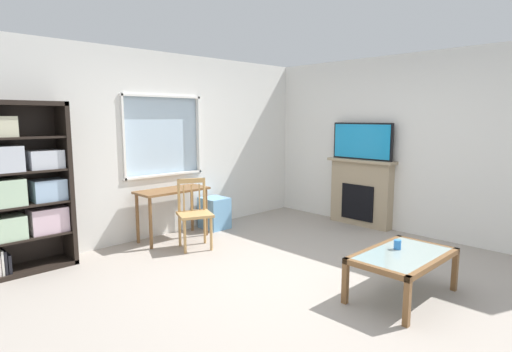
{
  "coord_description": "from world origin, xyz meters",
  "views": [
    {
      "loc": [
        -3.19,
        -2.73,
        1.69
      ],
      "look_at": [
        0.07,
        0.64,
        1.02
      ],
      "focal_mm": 28.69,
      "sensor_mm": 36.0,
      "label": 1
    }
  ],
  "objects_px": {
    "bookshelf": "(22,188)",
    "fireplace": "(361,192)",
    "plastic_drawer_unit": "(214,213)",
    "coffee_table": "(403,259)",
    "desk_under_window": "(172,197)",
    "wooden_chair": "(194,213)",
    "tv": "(362,141)",
    "sippy_cup": "(397,244)"
  },
  "relations": [
    {
      "from": "desk_under_window",
      "to": "bookshelf",
      "type": "bearing_deg",
      "value": 176.6
    },
    {
      "from": "tv",
      "to": "bookshelf",
      "type": "bearing_deg",
      "value": 160.86
    },
    {
      "from": "bookshelf",
      "to": "fireplace",
      "type": "bearing_deg",
      "value": -19.07
    },
    {
      "from": "tv",
      "to": "desk_under_window",
      "type": "bearing_deg",
      "value": 151.03
    },
    {
      "from": "fireplace",
      "to": "tv",
      "type": "bearing_deg",
      "value": -180.0
    },
    {
      "from": "desk_under_window",
      "to": "sippy_cup",
      "type": "distance_m",
      "value": 3.08
    },
    {
      "from": "bookshelf",
      "to": "wooden_chair",
      "type": "xyz_separation_m",
      "value": [
        1.82,
        -0.62,
        -0.47
      ]
    },
    {
      "from": "fireplace",
      "to": "desk_under_window",
      "type": "bearing_deg",
      "value": 151.2
    },
    {
      "from": "fireplace",
      "to": "coffee_table",
      "type": "distance_m",
      "value": 2.66
    },
    {
      "from": "sippy_cup",
      "to": "fireplace",
      "type": "bearing_deg",
      "value": 39.53
    },
    {
      "from": "desk_under_window",
      "to": "sippy_cup",
      "type": "bearing_deg",
      "value": -78.66
    },
    {
      "from": "wooden_chair",
      "to": "coffee_table",
      "type": "distance_m",
      "value": 2.66
    },
    {
      "from": "wooden_chair",
      "to": "coffee_table",
      "type": "bearing_deg",
      "value": -78.36
    },
    {
      "from": "desk_under_window",
      "to": "plastic_drawer_unit",
      "type": "height_order",
      "value": "desk_under_window"
    },
    {
      "from": "wooden_chair",
      "to": "fireplace",
      "type": "xyz_separation_m",
      "value": [
        2.56,
        -0.89,
        0.06
      ]
    },
    {
      "from": "bookshelf",
      "to": "fireplace",
      "type": "relative_size",
      "value": 1.68
    },
    {
      "from": "wooden_chair",
      "to": "plastic_drawer_unit",
      "type": "height_order",
      "value": "wooden_chair"
    },
    {
      "from": "tv",
      "to": "sippy_cup",
      "type": "distance_m",
      "value": 2.66
    },
    {
      "from": "plastic_drawer_unit",
      "to": "sippy_cup",
      "type": "bearing_deg",
      "value": -93.16
    },
    {
      "from": "plastic_drawer_unit",
      "to": "sippy_cup",
      "type": "distance_m",
      "value": 3.08
    },
    {
      "from": "bookshelf",
      "to": "fireplace",
      "type": "xyz_separation_m",
      "value": [
        4.38,
        -1.51,
        -0.41
      ]
    },
    {
      "from": "plastic_drawer_unit",
      "to": "sippy_cup",
      "type": "relative_size",
      "value": 5.3
    },
    {
      "from": "plastic_drawer_unit",
      "to": "coffee_table",
      "type": "xyz_separation_m",
      "value": [
        -0.24,
        -3.17,
        0.13
      ]
    },
    {
      "from": "bookshelf",
      "to": "sippy_cup",
      "type": "relative_size",
      "value": 20.78
    },
    {
      "from": "wooden_chair",
      "to": "sippy_cup",
      "type": "relative_size",
      "value": 10.0
    },
    {
      "from": "plastic_drawer_unit",
      "to": "wooden_chair",
      "type": "bearing_deg",
      "value": -143.98
    },
    {
      "from": "desk_under_window",
      "to": "wooden_chair",
      "type": "xyz_separation_m",
      "value": [
        -0.0,
        -0.52,
        -0.13
      ]
    },
    {
      "from": "bookshelf",
      "to": "fireplace",
      "type": "height_order",
      "value": "bookshelf"
    },
    {
      "from": "plastic_drawer_unit",
      "to": "tv",
      "type": "height_order",
      "value": "tv"
    },
    {
      "from": "plastic_drawer_unit",
      "to": "tv",
      "type": "relative_size",
      "value": 0.47
    },
    {
      "from": "fireplace",
      "to": "sippy_cup",
      "type": "height_order",
      "value": "fireplace"
    },
    {
      "from": "desk_under_window",
      "to": "wooden_chair",
      "type": "height_order",
      "value": "wooden_chair"
    },
    {
      "from": "tv",
      "to": "sippy_cup",
      "type": "xyz_separation_m",
      "value": [
        -1.93,
        -1.61,
        -0.86
      ]
    },
    {
      "from": "fireplace",
      "to": "coffee_table",
      "type": "height_order",
      "value": "fireplace"
    },
    {
      "from": "bookshelf",
      "to": "plastic_drawer_unit",
      "type": "distance_m",
      "value": 2.69
    },
    {
      "from": "bookshelf",
      "to": "plastic_drawer_unit",
      "type": "bearing_deg",
      "value": -1.28
    },
    {
      "from": "fireplace",
      "to": "sippy_cup",
      "type": "distance_m",
      "value": 2.53
    },
    {
      "from": "wooden_chair",
      "to": "plastic_drawer_unit",
      "type": "relative_size",
      "value": 1.89
    },
    {
      "from": "fireplace",
      "to": "plastic_drawer_unit",
      "type": "bearing_deg",
      "value": 140.76
    },
    {
      "from": "desk_under_window",
      "to": "coffee_table",
      "type": "distance_m",
      "value": 3.17
    },
    {
      "from": "plastic_drawer_unit",
      "to": "coffee_table",
      "type": "height_order",
      "value": "plastic_drawer_unit"
    },
    {
      "from": "tv",
      "to": "coffee_table",
      "type": "bearing_deg",
      "value": -139.59
    }
  ]
}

